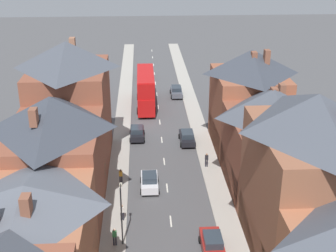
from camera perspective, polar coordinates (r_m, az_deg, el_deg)
The scene contains 17 objects.
pavement_left at distance 60.93m, azimuth -5.65°, elevation -0.98°, with size 2.20×104.00×0.14m, color #A8A399.
pavement_right at distance 61.32m, azimuth 3.91°, elevation -0.76°, with size 2.20×104.00×0.14m, color #A8A399.
centre_line_dashes at distance 59.11m, azimuth -0.77°, elevation -1.70°, with size 0.14×97.80×0.01m.
terrace_row_left at distance 37.60m, azimuth -15.06°, elevation -7.99°, with size 8.00×47.49×13.89m.
terrace_row_right at distance 38.05m, azimuth 16.50°, elevation -7.49°, with size 8.00×51.47×13.82m.
double_decker_bus_lead at distance 69.44m, azimuth -2.74°, elevation 4.53°, with size 2.74×10.80×5.30m.
car_near_silver at distance 39.43m, azimuth 5.43°, elevation -14.11°, with size 1.90×4.05×1.67m.
car_parked_left_a at distance 58.02m, azimuth 2.34°, elevation -1.35°, with size 1.90×4.25×1.57m.
car_parked_right_a at distance 84.35m, azimuth -2.85°, elevation 6.39°, with size 1.90×3.81×1.59m.
car_mid_black at distance 47.99m, azimuth -2.27°, elevation -6.73°, with size 1.90×3.87×1.68m.
car_parked_left_b at distance 74.68m, azimuth 1.02°, elevation 4.27°, with size 1.90×4.41×1.66m.
car_mid_white at distance 59.29m, azimuth -3.79°, elevation -0.81°, with size 1.90×3.97×1.63m.
pedestrian_mid_left at distance 40.04m, azimuth -6.53°, elevation -13.18°, with size 0.36×0.22×1.61m.
pedestrian_mid_right at distance 43.00m, azimuth -5.63°, elevation -10.34°, with size 0.36×0.22×1.61m.
pedestrian_far_left at distance 48.84m, azimuth -5.78°, elevation -6.02°, with size 0.36×0.22×1.61m.
pedestrian_far_right at distance 52.07m, azimuth 4.72°, elevation -4.06°, with size 0.36×0.22×1.61m.
street_lamp at distance 38.96m, azimuth -5.70°, elevation -10.32°, with size 0.20×1.12×5.50m.
Camera 1 is at (-2.34, -17.80, 24.36)m, focal length 50.00 mm.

